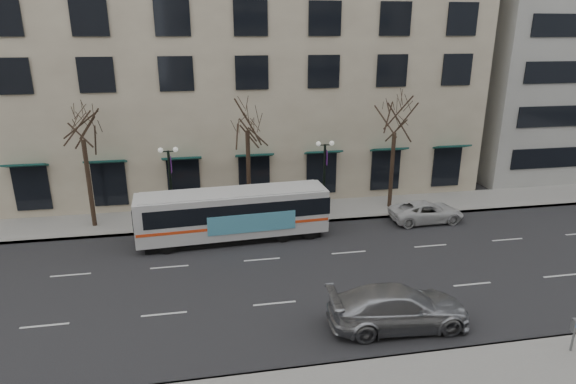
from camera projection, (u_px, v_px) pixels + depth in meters
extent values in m
plane|color=black|center=(268.00, 280.00, 24.47)|extent=(160.00, 160.00, 0.00)
cube|color=gray|center=(320.00, 210.00, 33.69)|extent=(80.00, 4.00, 0.15)
cube|color=tan|center=(207.00, 31.00, 39.91)|extent=(40.00, 20.00, 24.00)
cylinder|color=black|center=(89.00, 185.00, 30.08)|extent=(0.28, 0.28, 5.74)
cylinder|color=black|center=(249.00, 175.00, 31.73)|extent=(0.28, 0.28, 5.95)
cylinder|color=black|center=(392.00, 171.00, 33.50)|extent=(0.28, 0.28, 5.46)
cylinder|color=black|center=(171.00, 189.00, 30.48)|extent=(0.16, 0.16, 5.00)
cylinder|color=black|center=(174.00, 223.00, 31.23)|extent=(0.36, 0.36, 0.30)
cube|color=black|center=(168.00, 151.00, 29.70)|extent=(0.90, 0.06, 0.06)
sphere|color=silver|center=(160.00, 150.00, 29.59)|extent=(0.32, 0.32, 0.32)
sphere|color=silver|center=(175.00, 150.00, 29.75)|extent=(0.32, 0.32, 0.32)
cube|color=#4D1B66|center=(171.00, 165.00, 29.99)|extent=(0.04, 0.45, 1.00)
cylinder|color=black|center=(324.00, 181.00, 32.17)|extent=(0.16, 0.16, 5.00)
cylinder|color=black|center=(323.00, 213.00, 32.92)|extent=(0.36, 0.36, 0.30)
cube|color=black|center=(325.00, 145.00, 31.39)|extent=(0.90, 0.06, 0.06)
sphere|color=silver|center=(318.00, 144.00, 31.28)|extent=(0.32, 0.32, 0.32)
sphere|color=silver|center=(332.00, 143.00, 31.44)|extent=(0.32, 0.32, 0.32)
cube|color=#4D1B66|center=(326.00, 157.00, 31.68)|extent=(0.04, 0.45, 1.00)
cube|color=silver|center=(233.00, 213.00, 28.70)|extent=(11.38, 3.13, 2.58)
cube|color=black|center=(234.00, 235.00, 29.16)|extent=(10.46, 2.78, 0.42)
cube|color=black|center=(237.00, 206.00, 28.64)|extent=(10.93, 3.14, 1.03)
cube|color=#F24316|center=(233.00, 220.00, 28.84)|extent=(11.27, 3.15, 0.17)
cube|color=#53ABCA|center=(252.00, 223.00, 27.85)|extent=(5.15, 0.37, 1.13)
cube|color=silver|center=(232.00, 192.00, 28.28)|extent=(10.80, 2.85, 0.08)
cylinder|color=black|center=(167.00, 246.00, 27.21)|extent=(0.95, 0.32, 0.94)
cylinder|color=black|center=(167.00, 231.00, 29.20)|extent=(0.95, 0.32, 0.94)
cylinder|color=black|center=(283.00, 234.00, 28.74)|extent=(0.95, 0.32, 0.94)
cylinder|color=black|center=(275.00, 221.00, 30.72)|extent=(0.95, 0.32, 0.94)
cylinder|color=black|center=(310.00, 232.00, 29.12)|extent=(0.95, 0.32, 0.94)
cylinder|color=black|center=(301.00, 219.00, 31.11)|extent=(0.95, 0.32, 0.94)
imported|color=#A8AAB0|center=(399.00, 307.00, 20.39)|extent=(6.16, 2.74, 1.76)
imported|color=silver|center=(426.00, 212.00, 31.78)|extent=(4.88, 2.30, 1.35)
cylinder|color=gray|center=(573.00, 340.00, 18.65)|extent=(0.09, 0.09, 0.98)
cube|color=gray|center=(576.00, 325.00, 18.44)|extent=(0.33, 0.23, 0.54)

